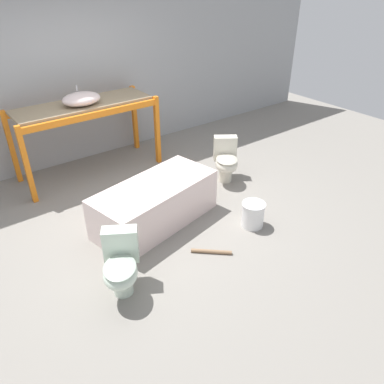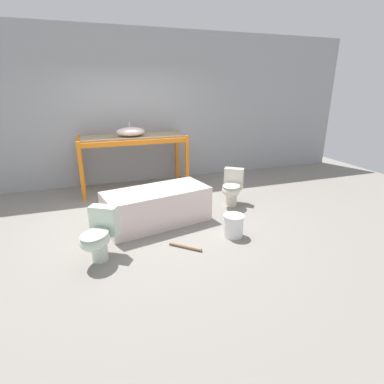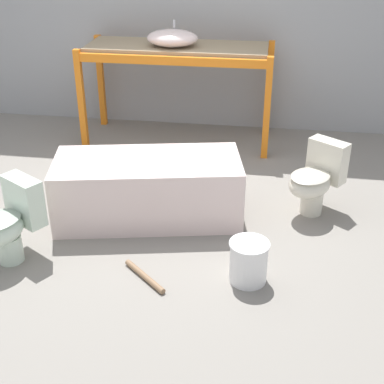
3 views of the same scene
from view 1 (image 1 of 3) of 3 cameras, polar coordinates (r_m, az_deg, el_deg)
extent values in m
plane|color=gray|center=(5.13, -7.86, -2.90)|extent=(12.00, 12.00, 0.00)
cube|color=#9EA0A3|center=(6.30, -19.06, 18.15)|extent=(10.80, 0.08, 3.20)
cube|color=orange|center=(5.48, -23.87, 3.70)|extent=(0.07, 0.07, 1.12)
cube|color=orange|center=(6.18, -5.32, 9.31)|extent=(0.07, 0.07, 1.12)
cube|color=orange|center=(6.15, -25.79, 6.13)|extent=(0.07, 0.07, 1.12)
cube|color=orange|center=(6.78, -8.73, 11.08)|extent=(0.07, 0.07, 1.12)
cube|color=orange|center=(5.58, -14.72, 11.26)|extent=(2.07, 0.06, 0.09)
cube|color=orange|center=(6.23, -17.58, 12.90)|extent=(2.07, 0.06, 0.09)
cube|color=#998466|center=(5.88, -16.31, 12.71)|extent=(2.00, 0.67, 0.04)
ellipsoid|color=silver|center=(5.77, -16.52, 13.45)|extent=(0.56, 0.43, 0.18)
cylinder|color=silver|center=(5.84, -17.18, 14.90)|extent=(0.02, 0.02, 0.08)
cube|color=silver|center=(4.74, -5.60, -1.79)|extent=(1.72, 1.02, 0.56)
cube|color=beige|center=(4.66, -5.70, -0.13)|extent=(1.63, 0.93, 0.24)
cylinder|color=silver|center=(5.78, 5.11, 2.74)|extent=(0.20, 0.20, 0.22)
ellipsoid|color=silver|center=(5.62, 5.29, 4.26)|extent=(0.51, 0.53, 0.23)
ellipsoid|color=#B3AF9F|center=(5.58, 5.33, 4.99)|extent=(0.49, 0.51, 0.03)
cube|color=silver|center=(5.79, 5.07, 6.69)|extent=(0.37, 0.32, 0.38)
cylinder|color=silver|center=(3.93, -10.47, -13.59)|extent=(0.20, 0.20, 0.22)
ellipsoid|color=silver|center=(3.74, -10.84, -12.10)|extent=(0.50, 0.53, 0.23)
ellipsoid|color=#A3B3A3|center=(3.68, -10.97, -11.19)|extent=(0.48, 0.50, 0.03)
cube|color=silver|center=(3.84, -10.80, -7.87)|extent=(0.38, 0.31, 0.38)
cylinder|color=white|center=(4.78, 9.27, -3.42)|extent=(0.28, 0.28, 0.33)
cylinder|color=white|center=(4.70, 9.43, -1.85)|extent=(0.30, 0.30, 0.02)
cylinder|color=#8C6B4C|center=(4.38, 2.96, -9.05)|extent=(0.38, 0.35, 0.05)
camera|label=2|loc=(1.61, 74.07, -24.89)|focal=28.00mm
camera|label=3|loc=(3.13, 64.29, 6.89)|focal=50.00mm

